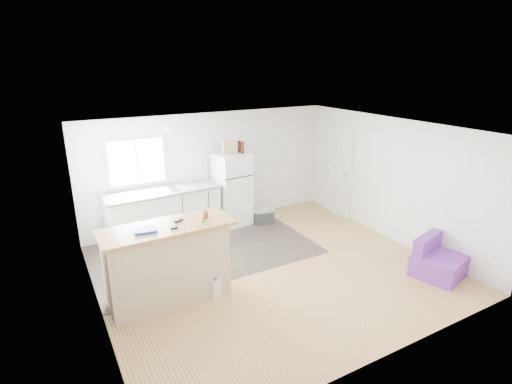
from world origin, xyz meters
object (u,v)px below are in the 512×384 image
at_px(purple_seat, 437,262).
at_px(bottle_left, 242,147).
at_px(refrigerator, 232,189).
at_px(cleaner_jug, 215,287).
at_px(mop, 196,282).
at_px(cooler, 263,216).
at_px(cardboard_box, 227,147).
at_px(peninsula, 168,262).
at_px(kitchen_cabinets, 164,214).
at_px(blue_tray, 145,230).
at_px(red_cup, 205,214).
at_px(bottle_right, 239,147).

xyz_separation_m(purple_seat, bottle_left, (-1.78, 3.56, 1.47)).
relative_size(refrigerator, purple_seat, 1.72).
distance_m(cleaner_jug, mop, 0.31).
relative_size(cooler, cardboard_box, 1.63).
xyz_separation_m(peninsula, cooler, (2.70, 1.84, -0.42)).
bearing_deg(cooler, kitchen_cabinets, -176.02).
bearing_deg(blue_tray, mop, -8.42).
distance_m(purple_seat, bottle_left, 4.24).
xyz_separation_m(cooler, red_cup, (-2.09, -1.85, 1.06)).
height_order(peninsula, bottle_right, bottle_right).
bearing_deg(cleaner_jug, bottle_right, 41.79).
bearing_deg(red_cup, peninsula, 179.78).
bearing_deg(red_cup, bottle_right, 52.29).
distance_m(cooler, blue_tray, 3.69).
relative_size(red_cup, cardboard_box, 0.40).
bearing_deg(purple_seat, cooler, 97.84).
relative_size(blue_tray, bottle_left, 1.20).
height_order(blue_tray, cardboard_box, cardboard_box).
relative_size(cleaner_jug, mop, 0.23).
relative_size(refrigerator, cleaner_jug, 4.91).
height_order(peninsula, red_cup, red_cup).
bearing_deg(red_cup, cleaner_jug, -89.85).
xyz_separation_m(purple_seat, cleaner_jug, (-3.48, 1.21, -0.09)).
distance_m(cooler, cleaner_jug, 2.98).
relative_size(purple_seat, cleaner_jug, 2.85).
bearing_deg(mop, refrigerator, 23.31).
bearing_deg(bottle_right, blue_tray, -139.38).
relative_size(cardboard_box, bottle_left, 1.20).
xyz_separation_m(red_cup, cardboard_box, (1.39, 2.15, 0.49)).
relative_size(purple_seat, bottle_right, 3.64).
relative_size(mop, bottle_left, 5.46).
height_order(peninsula, purple_seat, peninsula).
xyz_separation_m(red_cup, bottle_left, (1.70, 2.07, 0.46)).
relative_size(cooler, bottle_left, 1.95).
relative_size(purple_seat, cardboard_box, 3.04).
bearing_deg(cooler, peninsula, -133.45).
distance_m(red_cup, bottle_left, 2.72).
bearing_deg(kitchen_cabinets, bottle_left, -5.44).
relative_size(refrigerator, mop, 1.15).
relative_size(refrigerator, blue_tray, 5.22).
relative_size(refrigerator, bottle_right, 6.27).
bearing_deg(kitchen_cabinets, cleaner_jug, -92.12).
bearing_deg(red_cup, cardboard_box, 57.06).
bearing_deg(purple_seat, bottle_left, 101.72).
bearing_deg(cardboard_box, blue_tray, -136.34).
bearing_deg(cooler, bottle_left, 162.48).
bearing_deg(refrigerator, cooler, -33.26).
distance_m(cooler, red_cup, 2.98).
xyz_separation_m(cleaner_jug, red_cup, (-0.00, 0.28, 1.09)).
height_order(red_cup, cardboard_box, cardboard_box).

